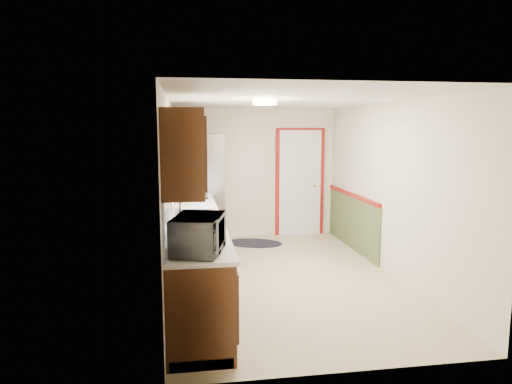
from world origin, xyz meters
name	(u,v)px	position (x,y,z in m)	size (l,w,h in m)	color
room_shell	(284,191)	(0.00, 0.00, 1.20)	(3.20, 5.20, 2.52)	tan
kitchen_run	(192,227)	(-1.24, -0.29, 0.81)	(0.63, 4.00, 2.20)	#371C0C
back_wall_trim	(311,190)	(0.99, 2.21, 0.89)	(1.12, 2.30, 2.08)	maroon
ceiling_fixture	(265,102)	(-0.30, -0.20, 2.36)	(0.30, 0.30, 0.06)	#FFD88C
microwave	(199,230)	(-1.20, -1.95, 1.14)	(0.60, 0.33, 0.41)	white
refrigerator	(202,189)	(-1.02, 2.05, 0.97)	(0.87, 0.84, 1.94)	#B7B7BC
rug	(254,243)	(-0.11, 1.90, 0.01)	(1.01, 0.65, 0.01)	black
cooktop	(193,196)	(-1.19, 1.40, 0.95)	(0.47, 0.56, 0.02)	black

